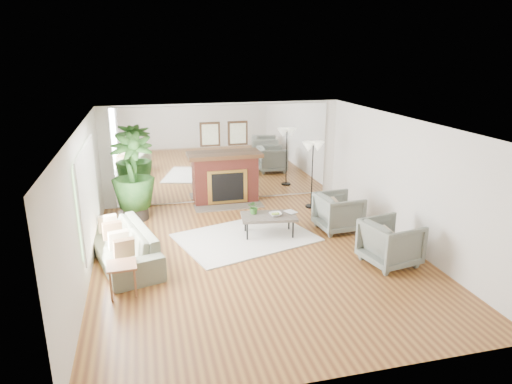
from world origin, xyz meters
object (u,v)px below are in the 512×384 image
object	(u,v)px
armchair_back	(339,212)
side_table	(122,269)
sofa	(123,245)
floor_lamp	(313,152)
coffee_table	(269,217)
potted_ficus	(133,175)
armchair_front	(391,243)
fireplace	(226,178)

from	to	relation	value
armchair_back	side_table	bearing A→B (deg)	106.85
sofa	armchair_back	world-z (taller)	armchair_back
side_table	floor_lamp	size ratio (longest dim) A/B	0.32
sofa	floor_lamp	size ratio (longest dim) A/B	1.38
coffee_table	potted_ficus	size ratio (longest dim) A/B	0.61
coffee_table	floor_lamp	size ratio (longest dim) A/B	0.74
armchair_back	side_table	world-z (taller)	armchair_back
coffee_table	side_table	size ratio (longest dim) A/B	2.34
armchair_front	side_table	bearing A→B (deg)	78.82
sofa	armchair_back	xyz separation A→B (m)	(4.46, 0.52, 0.07)
armchair_front	side_table	size ratio (longest dim) A/B	1.75
fireplace	floor_lamp	xyz separation A→B (m)	(1.98, -0.84, 0.74)
coffee_table	potted_ficus	world-z (taller)	potted_ficus
potted_ficus	sofa	bearing A→B (deg)	-95.34
coffee_table	armchair_front	size ratio (longest dim) A/B	1.34
side_table	armchair_front	bearing A→B (deg)	-0.63
coffee_table	side_table	distance (m)	3.38
potted_ficus	floor_lamp	size ratio (longest dim) A/B	1.21
armchair_back	fireplace	bearing A→B (deg)	35.79
sofa	armchair_front	size ratio (longest dim) A/B	2.50
side_table	coffee_table	bearing A→B (deg)	31.22
fireplace	armchair_back	size ratio (longest dim) A/B	2.31
sofa	floor_lamp	distance (m)	5.01
sofa	armchair_front	xyz separation A→B (m)	(4.69, -1.24, 0.08)
armchair_back	potted_ficus	xyz separation A→B (m)	(-4.25, 1.74, 0.66)
fireplace	potted_ficus	distance (m)	2.37
armchair_back	floor_lamp	distance (m)	1.85
fireplace	side_table	distance (m)	4.77
coffee_table	armchair_front	xyz separation A→B (m)	(1.78, -1.80, -0.00)
armchair_front	side_table	world-z (taller)	armchair_front
fireplace	potted_ficus	bearing A→B (deg)	-163.67
coffee_table	side_table	bearing A→B (deg)	-148.78
coffee_table	floor_lamp	bearing A→B (deg)	44.93
armchair_front	floor_lamp	world-z (taller)	floor_lamp
sofa	side_table	size ratio (longest dim) A/B	4.38
sofa	potted_ficus	world-z (taller)	potted_ficus
potted_ficus	floor_lamp	world-z (taller)	potted_ficus
armchair_back	armchair_front	bearing A→B (deg)	-176.56
sofa	armchair_back	distance (m)	4.49
fireplace	armchair_back	bearing A→B (deg)	-50.04
side_table	floor_lamp	bearing A→B (deg)	36.53
side_table	potted_ficus	size ratio (longest dim) A/B	0.26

